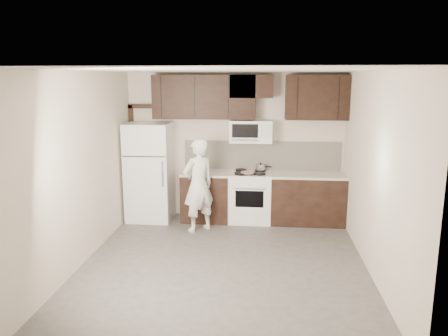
# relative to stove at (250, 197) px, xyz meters

# --- Properties ---
(floor) EXTENTS (4.50, 4.50, 0.00)m
(floor) POSITION_rel_stove_xyz_m (-0.30, -1.94, -0.46)
(floor) COLOR #4B4947
(floor) RESTS_ON ground
(back_wall) EXTENTS (4.00, 0.00, 4.00)m
(back_wall) POSITION_rel_stove_xyz_m (-0.30, 0.31, 0.89)
(back_wall) COLOR beige
(back_wall) RESTS_ON ground
(ceiling) EXTENTS (4.50, 4.50, 0.00)m
(ceiling) POSITION_rel_stove_xyz_m (-0.30, -1.94, 2.24)
(ceiling) COLOR white
(ceiling) RESTS_ON back_wall
(counter_run) EXTENTS (2.95, 0.64, 0.91)m
(counter_run) POSITION_rel_stove_xyz_m (0.30, 0.00, -0.00)
(counter_run) COLOR black
(counter_run) RESTS_ON floor
(stove) EXTENTS (0.76, 0.66, 0.94)m
(stove) POSITION_rel_stove_xyz_m (0.00, 0.00, 0.00)
(stove) COLOR white
(stove) RESTS_ON floor
(backsplash) EXTENTS (2.90, 0.02, 0.54)m
(backsplash) POSITION_rel_stove_xyz_m (0.20, 0.30, 0.72)
(backsplash) COLOR silver
(backsplash) RESTS_ON counter_run
(upper_cabinets) EXTENTS (3.48, 0.35, 0.78)m
(upper_cabinets) POSITION_rel_stove_xyz_m (-0.09, 0.14, 1.82)
(upper_cabinets) COLOR black
(upper_cabinets) RESTS_ON back_wall
(microwave) EXTENTS (0.76, 0.42, 0.40)m
(microwave) POSITION_rel_stove_xyz_m (-0.00, 0.12, 1.19)
(microwave) COLOR white
(microwave) RESTS_ON upper_cabinets
(refrigerator) EXTENTS (0.80, 0.76, 1.80)m
(refrigerator) POSITION_rel_stove_xyz_m (-1.85, -0.05, 0.44)
(refrigerator) COLOR white
(refrigerator) RESTS_ON floor
(door_trim) EXTENTS (0.50, 0.08, 2.12)m
(door_trim) POSITION_rel_stove_xyz_m (-2.22, 0.27, 0.79)
(door_trim) COLOR black
(door_trim) RESTS_ON floor
(saucepan) EXTENTS (0.30, 0.17, 0.16)m
(saucepan) POSITION_rel_stove_xyz_m (0.18, 0.15, 0.52)
(saucepan) COLOR silver
(saucepan) RESTS_ON stove
(baking_tray) EXTENTS (0.43, 0.36, 0.02)m
(baking_tray) POSITION_rel_stove_xyz_m (-0.05, -0.11, 0.46)
(baking_tray) COLOR black
(baking_tray) RESTS_ON counter_run
(pizza) EXTENTS (0.31, 0.31, 0.02)m
(pizza) POSITION_rel_stove_xyz_m (-0.05, -0.11, 0.48)
(pizza) COLOR beige
(pizza) RESTS_ON baking_tray
(person) EXTENTS (0.70, 0.68, 1.61)m
(person) POSITION_rel_stove_xyz_m (-0.86, -0.60, 0.35)
(person) COLOR silver
(person) RESTS_ON floor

